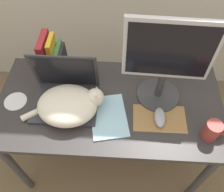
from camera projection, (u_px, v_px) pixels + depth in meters
desk at (110, 112)px, 1.33m from camera, size 1.20×0.60×0.71m
laptop at (65, 94)px, 1.23m from camera, size 0.34×0.26×0.27m
cat at (69, 105)px, 1.17m from camera, size 0.42×0.25×0.14m
external_monitor at (167, 61)px, 1.07m from camera, size 0.41×0.23×0.48m
mousepad at (159, 118)px, 1.20m from camera, size 0.27×0.16×0.00m
computer_mouse at (160, 117)px, 1.18m from camera, size 0.06×0.11×0.03m
book_row at (54, 59)px, 1.29m from camera, size 0.11×0.16×0.26m
notepad at (109, 116)px, 1.20m from camera, size 0.23×0.29×0.01m
webcam at (91, 65)px, 1.37m from camera, size 0.04×0.04×0.07m
mug at (213, 131)px, 1.10m from camera, size 0.12×0.07×0.10m
cd_disc at (16, 101)px, 1.26m from camera, size 0.12×0.12×0.00m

